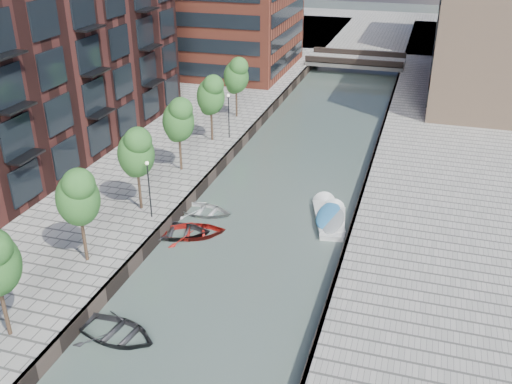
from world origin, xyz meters
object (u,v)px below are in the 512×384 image
at_px(bridge, 356,61).
at_px(motorboat_4, 333,220).
at_px(tree_2, 78,195).
at_px(motorboat_3, 327,215).
at_px(sloop_2, 193,235).
at_px(sloop_3, 204,213).
at_px(tree_3, 136,151).
at_px(tree_4, 178,119).
at_px(tree_6, 236,75).
at_px(sloop_1, 117,336).
at_px(sloop_4, 176,235).
at_px(tree_5, 211,94).
at_px(car, 447,89).

xyz_separation_m(bridge, motorboat_4, (4.58, -43.43, -1.20)).
relative_size(bridge, tree_2, 2.18).
distance_m(bridge, motorboat_3, 42.97).
relative_size(tree_2, sloop_2, 1.30).
relative_size(sloop_2, motorboat_4, 0.93).
distance_m(sloop_3, motorboat_4, 9.40).
height_order(tree_3, tree_4, same).
distance_m(bridge, motorboat_4, 43.69).
height_order(tree_2, tree_4, same).
bearing_deg(motorboat_4, tree_4, 165.29).
bearing_deg(tree_6, sloop_1, -82.22).
bearing_deg(motorboat_4, tree_2, -141.06).
bearing_deg(motorboat_3, sloop_3, -167.00).
bearing_deg(sloop_3, tree_2, 159.67).
xyz_separation_m(sloop_1, sloop_4, (-1.35, 10.40, 0.00)).
relative_size(tree_3, sloop_3, 1.38).
bearing_deg(tree_4, motorboat_3, -12.40).
bearing_deg(sloop_2, sloop_1, 159.40).
bearing_deg(sloop_2, sloop_4, 84.49).
xyz_separation_m(sloop_2, sloop_4, (-1.12, -0.33, 0.00)).
bearing_deg(tree_6, tree_2, -90.00).
bearing_deg(sloop_2, tree_5, -5.94).
bearing_deg(sloop_3, motorboat_4, -79.77).
bearing_deg(car, tree_2, -116.11).
bearing_deg(sloop_4, tree_2, 137.57).
xyz_separation_m(tree_4, tree_6, (0.00, 14.00, 0.00)).
height_order(tree_4, tree_6, same).
distance_m(tree_5, motorboat_4, 17.49).
relative_size(sloop_2, car, 1.10).
xyz_separation_m(tree_2, sloop_4, (3.11, 5.77, -5.31)).
distance_m(tree_6, sloop_1, 33.36).
distance_m(sloop_4, car, 40.32).
distance_m(sloop_2, motorboat_3, 9.78).
distance_m(tree_4, sloop_4, 10.28).
bearing_deg(tree_6, motorboat_3, -53.18).
bearing_deg(tree_2, motorboat_3, 41.86).
xyz_separation_m(sloop_3, motorboat_4, (9.30, 1.35, 0.19)).
height_order(tree_5, sloop_4, tree_5).
distance_m(tree_2, motorboat_4, 17.57).
relative_size(bridge, tree_6, 2.18).
relative_size(tree_4, sloop_3, 1.38).
xyz_separation_m(tree_4, car, (20.42, 28.14, -3.60)).
bearing_deg(bridge, tree_4, -102.00).
xyz_separation_m(sloop_2, motorboat_3, (8.31, 5.15, 0.21)).
bearing_deg(tree_2, sloop_1, -46.07).
relative_size(bridge, tree_5, 2.18).
distance_m(bridge, tree_3, 47.92).
bearing_deg(motorboat_3, tree_5, 142.12).
bearing_deg(car, sloop_4, -115.71).
distance_m(tree_5, tree_6, 7.00).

